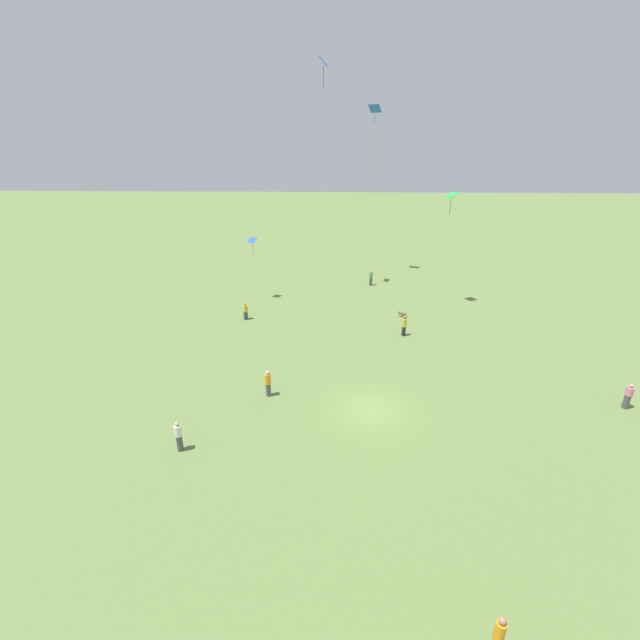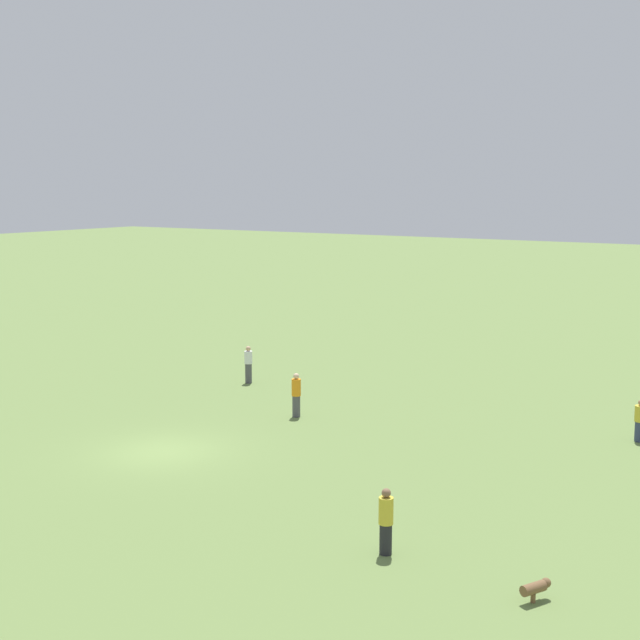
% 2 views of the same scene
% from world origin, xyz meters
% --- Properties ---
extents(ground_plane, '(240.00, 240.00, 0.00)m').
position_xyz_m(ground_plane, '(0.00, 0.00, 0.00)').
color(ground_plane, olive).
extents(person_2, '(0.53, 0.53, 1.81)m').
position_xyz_m(person_2, '(-1.29, -6.48, 0.91)').
color(person_2, '#4C4C51').
rests_on(person_2, ground_plane).
extents(person_3, '(0.52, 0.52, 1.76)m').
position_xyz_m(person_3, '(-10.89, 3.50, 0.88)').
color(person_3, '#232328').
rests_on(person_3, ground_plane).
extents(person_5, '(0.61, 0.61, 1.59)m').
position_xyz_m(person_5, '(-13.92, -10.47, 0.77)').
color(person_5, '#333D5B').
rests_on(person_5, ground_plane).
extents(person_6, '(0.47, 0.47, 1.79)m').
position_xyz_m(person_6, '(4.12, -10.37, 0.89)').
color(person_6, '#4C4C51').
rests_on(person_6, ground_plane).
extents(dog_0, '(0.54, 0.81, 0.49)m').
position_xyz_m(dog_0, '(-15.03, 3.95, 0.33)').
color(dog_0, brown).
rests_on(dog_0, ground_plane).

